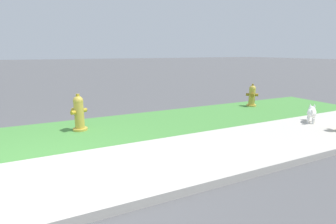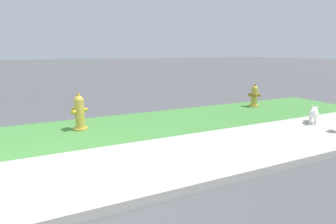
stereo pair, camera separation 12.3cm
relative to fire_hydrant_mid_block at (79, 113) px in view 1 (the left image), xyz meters
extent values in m
plane|color=#515154|center=(-0.96, -2.31, -0.40)|extent=(120.00, 120.00, 0.00)
cube|color=#BCB7AD|center=(-0.96, -2.31, -0.39)|extent=(18.00, 1.94, 0.01)
cube|color=#47893D|center=(-0.96, -0.18, -0.39)|extent=(18.00, 2.33, 0.01)
cylinder|color=gold|center=(0.00, 0.00, -0.37)|extent=(0.32, 0.32, 0.05)
cylinder|color=gold|center=(0.00, 0.00, -0.04)|extent=(0.21, 0.21, 0.62)
sphere|color=gold|center=(0.00, 0.00, 0.27)|extent=(0.22, 0.22, 0.22)
cube|color=#B29323|center=(0.00, 0.00, 0.40)|extent=(0.08, 0.08, 0.06)
cylinder|color=#B29323|center=(-0.13, -0.08, 0.04)|extent=(0.12, 0.12, 0.09)
cylinder|color=#B29323|center=(0.13, 0.07, 0.04)|extent=(0.12, 0.12, 0.09)
cylinder|color=#B29323|center=(-0.07, 0.13, 0.04)|extent=(0.15, 0.15, 0.12)
cylinder|color=gold|center=(5.36, 0.32, -0.37)|extent=(0.30, 0.30, 0.05)
cylinder|color=gold|center=(5.36, 0.32, -0.09)|extent=(0.20, 0.20, 0.52)
sphere|color=gold|center=(5.36, 0.32, 0.17)|extent=(0.21, 0.21, 0.21)
cube|color=olive|center=(5.36, 0.32, 0.29)|extent=(0.08, 0.08, 0.06)
cylinder|color=olive|center=(5.46, 0.22, -0.03)|extent=(0.13, 0.13, 0.09)
cylinder|color=olive|center=(5.25, 0.41, -0.03)|extent=(0.13, 0.13, 0.09)
cylinder|color=olive|center=(5.26, 0.21, -0.03)|extent=(0.16, 0.15, 0.12)
ellipsoid|color=white|center=(5.22, -1.87, -0.15)|extent=(0.44, 0.40, 0.21)
sphere|color=white|center=(5.42, -1.73, -0.11)|extent=(0.17, 0.17, 0.17)
sphere|color=black|center=(5.48, -1.68, -0.12)|extent=(0.03, 0.03, 0.03)
cone|color=white|center=(5.40, -1.69, 0.00)|extent=(0.08, 0.08, 0.07)
cone|color=white|center=(5.45, -1.76, 0.00)|extent=(0.08, 0.08, 0.07)
cylinder|color=white|center=(5.29, -1.75, -0.32)|extent=(0.06, 0.06, 0.15)
cylinder|color=white|center=(5.36, -1.84, -0.32)|extent=(0.06, 0.06, 0.15)
cylinder|color=white|center=(5.08, -1.90, -0.32)|extent=(0.06, 0.06, 0.15)
cylinder|color=white|center=(5.15, -1.99, -0.32)|extent=(0.06, 0.06, 0.15)
cylinder|color=white|center=(5.04, -2.00, -0.08)|extent=(0.05, 0.05, 0.11)
camera|label=1|loc=(-0.71, -5.93, 1.33)|focal=28.00mm
camera|label=2|loc=(-0.60, -5.98, 1.33)|focal=28.00mm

